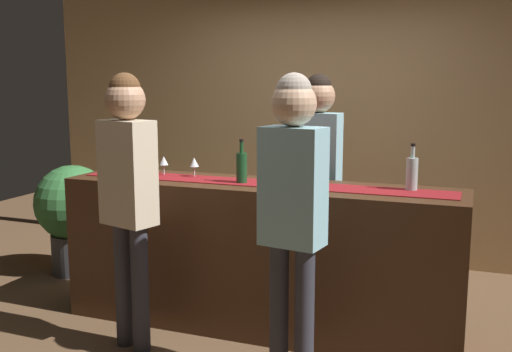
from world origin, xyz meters
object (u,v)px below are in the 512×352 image
object	(u,v)px
wine_bottle_amber	(301,168)
customer_sipping	(293,196)
wine_bottle_green	(242,167)
bartender	(317,163)
potted_plant_tall	(73,211)
wine_glass_mid_counter	(194,163)
wine_bottle_clear	(412,173)
customer_browsing	(128,180)
wine_glass_near_customer	(164,161)

from	to	relation	value
wine_bottle_amber	customer_sipping	world-z (taller)	customer_sipping
wine_bottle_green	wine_bottle_amber	world-z (taller)	same
bartender	potted_plant_tall	distance (m)	2.29
bartender	customer_sipping	bearing A→B (deg)	100.71
wine_bottle_amber	wine_glass_mid_counter	xyz separation A→B (m)	(-0.80, -0.00, -0.01)
wine_bottle_amber	wine_bottle_clear	bearing A→B (deg)	1.47
wine_bottle_amber	customer_browsing	world-z (taller)	customer_browsing
wine_bottle_clear	potted_plant_tall	bearing A→B (deg)	171.77
bartender	customer_browsing	size ratio (longest dim) A/B	1.00
bartender	customer_browsing	xyz separation A→B (m)	(-0.90, -1.18, -0.00)
customer_sipping	potted_plant_tall	world-z (taller)	customer_sipping
potted_plant_tall	wine_bottle_clear	bearing A→B (deg)	-8.23
customer_browsing	customer_sipping	bearing A→B (deg)	11.75
wine_glass_mid_counter	customer_sipping	world-z (taller)	customer_sipping
wine_bottle_green	wine_bottle_amber	bearing A→B (deg)	16.26
customer_sipping	potted_plant_tall	distance (m)	2.75
wine_bottle_clear	wine_glass_near_customer	bearing A→B (deg)	-179.21
wine_bottle_amber	bartender	xyz separation A→B (m)	(-0.02, 0.51, -0.03)
wine_bottle_amber	bartender	world-z (taller)	bartender
wine_bottle_clear	wine_bottle_amber	size ratio (longest dim) A/B	1.00
wine_glass_near_customer	wine_bottle_green	bearing A→B (deg)	-9.14
wine_glass_near_customer	wine_glass_mid_counter	distance (m)	0.25
bartender	customer_sipping	size ratio (longest dim) A/B	1.00
customer_sipping	wine_glass_mid_counter	bearing A→B (deg)	151.45
potted_plant_tall	bartender	bearing A→B (deg)	1.48
bartender	potted_plant_tall	xyz separation A→B (m)	(-2.22, -0.06, -0.54)
wine_bottle_green	wine_glass_near_customer	size ratio (longest dim) A/B	2.10
wine_glass_mid_counter	customer_sipping	bearing A→B (deg)	-37.78
potted_plant_tall	customer_sipping	bearing A→B (deg)	-26.53
wine_bottle_green	customer_browsing	size ratio (longest dim) A/B	0.17
customer_sipping	customer_browsing	size ratio (longest dim) A/B	1.00
wine_glass_mid_counter	customer_sipping	xyz separation A→B (m)	(0.98, -0.76, -0.03)
customer_sipping	customer_browsing	distance (m)	1.10
wine_bottle_green	wine_glass_near_customer	xyz separation A→B (m)	(-0.66, 0.11, -0.01)
wine_glass_mid_counter	wine_bottle_green	bearing A→B (deg)	-15.06
wine_glass_mid_counter	customer_browsing	world-z (taller)	customer_browsing
wine_glass_near_customer	potted_plant_tall	distance (m)	1.40
wine_glass_near_customer	customer_browsing	world-z (taller)	customer_browsing
wine_bottle_clear	wine_glass_mid_counter	xyz separation A→B (m)	(-1.53, -0.02, -0.01)
wine_bottle_green	bartender	world-z (taller)	bartender
wine_bottle_amber	bartender	distance (m)	0.51
bartender	wine_glass_mid_counter	bearing A→B (deg)	34.81
wine_glass_near_customer	customer_sipping	size ratio (longest dim) A/B	0.08
wine_glass_mid_counter	customer_browsing	xyz separation A→B (m)	(-0.12, -0.68, -0.03)
wine_bottle_clear	bartender	distance (m)	0.89
wine_bottle_green	potted_plant_tall	distance (m)	2.02
bartender	wine_bottle_green	bearing A→B (deg)	61.18
customer_browsing	potted_plant_tall	xyz separation A→B (m)	(-1.32, 1.13, -0.54)
wine_bottle_clear	customer_sipping	xyz separation A→B (m)	(-0.55, -0.78, -0.04)
wine_glass_near_customer	potted_plant_tall	world-z (taller)	wine_glass_near_customer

